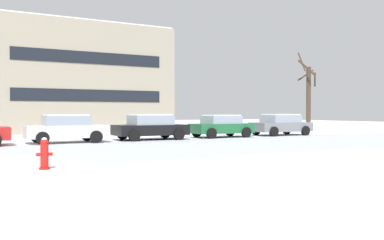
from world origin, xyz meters
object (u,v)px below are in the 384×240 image
(parked_car_black, at_px, (150,127))
(parked_car_white, at_px, (66,128))
(parked_car_green, at_px, (221,126))
(parked_car_gray, at_px, (281,124))
(fire_hydrant, at_px, (44,153))

(parked_car_black, bearing_deg, parked_car_white, -178.56)
(parked_car_green, xyz_separation_m, parked_car_gray, (4.83, -0.05, 0.02))
(parked_car_white, bearing_deg, fire_hydrant, -107.47)
(parked_car_white, height_order, parked_car_green, parked_car_white)
(parked_car_black, height_order, parked_car_gray, parked_car_black)
(fire_hydrant, relative_size, parked_car_green, 0.23)
(parked_car_green, bearing_deg, fire_hydrant, -141.42)
(parked_car_black, relative_size, parked_car_gray, 1.00)
(fire_hydrant, xyz_separation_m, parked_car_black, (8.05, 10.36, 0.29))
(fire_hydrant, bearing_deg, parked_car_white, 72.53)
(parked_car_white, relative_size, parked_car_green, 1.05)
(parked_car_black, relative_size, parked_car_green, 1.07)
(parked_car_gray, bearing_deg, fire_hydrant, -150.01)
(parked_car_white, relative_size, parked_car_black, 0.98)
(parked_car_green, distance_m, parked_car_gray, 4.83)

